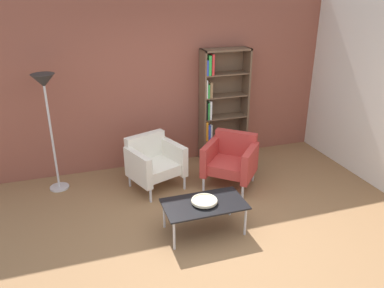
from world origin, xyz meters
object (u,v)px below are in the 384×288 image
at_px(bookshelf_tall, 219,106).
at_px(floor_lamp_torchiere, 45,95).
at_px(coffee_table_low, 204,205).
at_px(armchair_corner_red, 154,161).
at_px(decorative_bowl, 204,201).
at_px(armchair_by_bookshelf, 231,159).

xyz_separation_m(bookshelf_tall, floor_lamp_torchiere, (-2.68, -0.27, 0.50)).
bearing_deg(coffee_table_low, floor_lamp_torchiere, 134.95).
xyz_separation_m(armchair_corner_red, floor_lamp_torchiere, (-1.38, 0.39, 1.03)).
bearing_deg(coffee_table_low, armchair_corner_red, 103.71).
bearing_deg(decorative_bowl, armchair_by_bookshelf, 52.09).
bearing_deg(coffee_table_low, decorative_bowl, 100.62).
bearing_deg(bookshelf_tall, armchair_corner_red, -153.14).
xyz_separation_m(coffee_table_low, armchair_corner_red, (-0.32, 1.32, 0.05)).
height_order(coffee_table_low, floor_lamp_torchiere, floor_lamp_torchiere).
bearing_deg(armchair_corner_red, floor_lamp_torchiere, 144.09).
xyz_separation_m(armchair_corner_red, armchair_by_bookshelf, (1.12, -0.29, 0.00)).
distance_m(coffee_table_low, floor_lamp_torchiere, 2.64).
height_order(bookshelf_tall, armchair_corner_red, bookshelf_tall).
relative_size(decorative_bowl, floor_lamp_torchiere, 0.18).
distance_m(coffee_table_low, armchair_by_bookshelf, 1.30).
height_order(armchair_corner_red, armchair_by_bookshelf, same).
bearing_deg(armchair_by_bookshelf, armchair_corner_red, -153.19).
distance_m(coffee_table_low, decorative_bowl, 0.07).
distance_m(armchair_by_bookshelf, floor_lamp_torchiere, 2.79).
bearing_deg(armchair_by_bookshelf, decorative_bowl, -86.56).
bearing_deg(decorative_bowl, floor_lamp_torchiere, 134.95).
xyz_separation_m(bookshelf_tall, armchair_by_bookshelf, (-0.18, -0.95, -0.53)).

